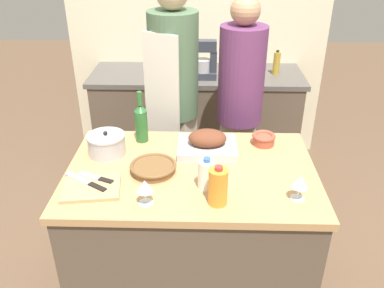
{
  "coord_description": "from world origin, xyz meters",
  "views": [
    {
      "loc": [
        0.06,
        -1.81,
        2.03
      ],
      "look_at": [
        0.0,
        0.13,
        0.97
      ],
      "focal_mm": 38.0,
      "sensor_mm": 36.0,
      "label": 1
    }
  ],
  "objects_px": {
    "person_cook_aproned": "(174,96)",
    "wine_glass_left": "(145,187)",
    "knife_chef": "(87,182)",
    "wine_glass_right": "(300,183)",
    "stock_pot": "(107,144)",
    "knife_paring": "(97,178)",
    "juice_jug": "(218,186)",
    "condiment_bottle_tall": "(277,63)",
    "milk_jug": "(207,175)",
    "person_cook_guest": "(240,104)",
    "wicker_basket": "(153,168)",
    "cutting_board": "(91,188)",
    "condiment_bottle_short": "(180,57)",
    "wine_bottle_green": "(141,122)",
    "roasting_pan": "(207,143)",
    "stand_mixer": "(206,63)",
    "mixing_bowl": "(264,139)"
  },
  "relations": [
    {
      "from": "condiment_bottle_short",
      "to": "wine_glass_right",
      "type": "bearing_deg",
      "value": -70.86
    },
    {
      "from": "stock_pot",
      "to": "knife_paring",
      "type": "relative_size",
      "value": 1.08
    },
    {
      "from": "cutting_board",
      "to": "condiment_bottle_short",
      "type": "distance_m",
      "value": 1.88
    },
    {
      "from": "condiment_bottle_tall",
      "to": "condiment_bottle_short",
      "type": "xyz_separation_m",
      "value": [
        -0.81,
        0.15,
        -0.0
      ]
    },
    {
      "from": "wine_bottle_green",
      "to": "cutting_board",
      "type": "bearing_deg",
      "value": -109.23
    },
    {
      "from": "stock_pot",
      "to": "person_cook_guest",
      "type": "relative_size",
      "value": 0.13
    },
    {
      "from": "wicker_basket",
      "to": "wine_glass_left",
      "type": "relative_size",
      "value": 1.92
    },
    {
      "from": "stock_pot",
      "to": "wine_glass_right",
      "type": "xyz_separation_m",
      "value": [
        0.98,
        -0.4,
        0.03
      ]
    },
    {
      "from": "wicker_basket",
      "to": "wine_glass_left",
      "type": "xyz_separation_m",
      "value": [
        -0.01,
        -0.27,
        0.07
      ]
    },
    {
      "from": "juice_jug",
      "to": "person_cook_aproned",
      "type": "height_order",
      "value": "person_cook_aproned"
    },
    {
      "from": "cutting_board",
      "to": "wine_glass_right",
      "type": "bearing_deg",
      "value": -2.59
    },
    {
      "from": "knife_paring",
      "to": "stock_pot",
      "type": "bearing_deg",
      "value": 91.4
    },
    {
      "from": "roasting_pan",
      "to": "wine_glass_right",
      "type": "xyz_separation_m",
      "value": [
        0.42,
        -0.44,
        0.04
      ]
    },
    {
      "from": "person_cook_guest",
      "to": "person_cook_aproned",
      "type": "bearing_deg",
      "value": -169.64
    },
    {
      "from": "stock_pot",
      "to": "condiment_bottle_tall",
      "type": "height_order",
      "value": "condiment_bottle_tall"
    },
    {
      "from": "stock_pot",
      "to": "person_cook_aproned",
      "type": "bearing_deg",
      "value": 62.47
    },
    {
      "from": "stand_mixer",
      "to": "condiment_bottle_short",
      "type": "distance_m",
      "value": 0.34
    },
    {
      "from": "roasting_pan",
      "to": "cutting_board",
      "type": "xyz_separation_m",
      "value": [
        -0.56,
        -0.4,
        -0.04
      ]
    },
    {
      "from": "roasting_pan",
      "to": "cutting_board",
      "type": "distance_m",
      "value": 0.69
    },
    {
      "from": "wicker_basket",
      "to": "stand_mixer",
      "type": "relative_size",
      "value": 0.78
    },
    {
      "from": "wicker_basket",
      "to": "condiment_bottle_tall",
      "type": "distance_m",
      "value": 1.76
    },
    {
      "from": "condiment_bottle_tall",
      "to": "person_cook_aproned",
      "type": "relative_size",
      "value": 0.12
    },
    {
      "from": "wine_glass_left",
      "to": "knife_chef",
      "type": "height_order",
      "value": "wine_glass_left"
    },
    {
      "from": "milk_jug",
      "to": "wine_glass_right",
      "type": "xyz_separation_m",
      "value": [
        0.43,
        -0.08,
        0.02
      ]
    },
    {
      "from": "wine_bottle_green",
      "to": "person_cook_guest",
      "type": "distance_m",
      "value": 0.8
    },
    {
      "from": "cutting_board",
      "to": "mixing_bowl",
      "type": "bearing_deg",
      "value": 28.59
    },
    {
      "from": "cutting_board",
      "to": "person_cook_aproned",
      "type": "height_order",
      "value": "person_cook_aproned"
    },
    {
      "from": "knife_chef",
      "to": "condiment_bottle_tall",
      "type": "height_order",
      "value": "condiment_bottle_tall"
    },
    {
      "from": "roasting_pan",
      "to": "wicker_basket",
      "type": "bearing_deg",
      "value": -141.05
    },
    {
      "from": "roasting_pan",
      "to": "wine_glass_left",
      "type": "relative_size",
      "value": 2.63
    },
    {
      "from": "wine_glass_left",
      "to": "person_cook_guest",
      "type": "relative_size",
      "value": 0.08
    },
    {
      "from": "mixing_bowl",
      "to": "person_cook_guest",
      "type": "distance_m",
      "value": 0.53
    },
    {
      "from": "milk_jug",
      "to": "wine_glass_right",
      "type": "relative_size",
      "value": 1.33
    },
    {
      "from": "stock_pot",
      "to": "knife_paring",
      "type": "distance_m",
      "value": 0.28
    },
    {
      "from": "juice_jug",
      "to": "wicker_basket",
      "type": "bearing_deg",
      "value": 141.92
    },
    {
      "from": "wine_glass_right",
      "to": "stock_pot",
      "type": "bearing_deg",
      "value": 157.99
    },
    {
      "from": "person_cook_aproned",
      "to": "person_cook_guest",
      "type": "bearing_deg",
      "value": 29.31
    },
    {
      "from": "roasting_pan",
      "to": "milk_jug",
      "type": "distance_m",
      "value": 0.37
    },
    {
      "from": "milk_jug",
      "to": "person_cook_guest",
      "type": "bearing_deg",
      "value": 76.55
    },
    {
      "from": "wine_glass_right",
      "to": "knife_chef",
      "type": "relative_size",
      "value": 0.52
    },
    {
      "from": "stock_pot",
      "to": "person_cook_aproned",
      "type": "height_order",
      "value": "person_cook_aproned"
    },
    {
      "from": "stand_mixer",
      "to": "condiment_bottle_tall",
      "type": "distance_m",
      "value": 0.6
    },
    {
      "from": "knife_chef",
      "to": "wine_glass_right",
      "type": "bearing_deg",
      "value": -4.48
    },
    {
      "from": "roasting_pan",
      "to": "wicker_basket",
      "type": "xyz_separation_m",
      "value": [
        -0.28,
        -0.23,
        -0.02
      ]
    },
    {
      "from": "wine_glass_right",
      "to": "person_cook_guest",
      "type": "bearing_deg",
      "value": 100.46
    },
    {
      "from": "stock_pot",
      "to": "person_cook_guest",
      "type": "height_order",
      "value": "person_cook_guest"
    },
    {
      "from": "wine_glass_right",
      "to": "mixing_bowl",
      "type": "bearing_deg",
      "value": 100.16
    },
    {
      "from": "condiment_bottle_tall",
      "to": "wine_bottle_green",
      "type": "bearing_deg",
      "value": -129.15
    },
    {
      "from": "person_cook_guest",
      "to": "condiment_bottle_tall",
      "type": "bearing_deg",
      "value": 70.79
    },
    {
      "from": "person_cook_aproned",
      "to": "wine_glass_left",
      "type": "bearing_deg",
      "value": -66.21
    }
  ]
}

